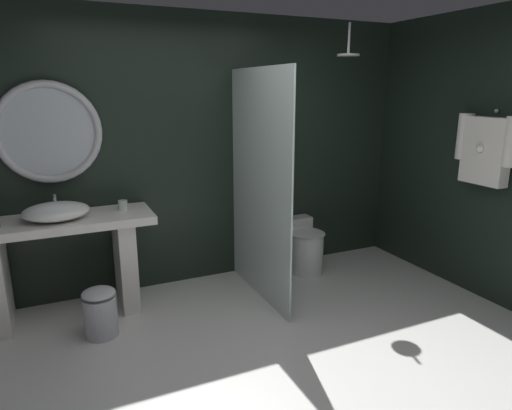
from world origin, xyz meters
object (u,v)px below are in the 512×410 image
(vessel_sink, at_px, (56,211))
(toilet, at_px, (303,246))
(rain_shower_head, at_px, (348,53))
(tumbler_cup, at_px, (123,205))
(waste_bin, at_px, (100,312))
(hanging_bathrobe, at_px, (486,147))
(round_wall_mirror, at_px, (49,133))

(vessel_sink, xyz_separation_m, toilet, (2.36, 0.07, -0.67))
(rain_shower_head, bearing_deg, tumbler_cup, 173.63)
(rain_shower_head, height_order, toilet, rain_shower_head)
(tumbler_cup, relative_size, waste_bin, 0.21)
(tumbler_cup, bearing_deg, vessel_sink, -170.69)
(toilet, bearing_deg, hanging_bathrobe, -47.46)
(tumbler_cup, bearing_deg, hanging_bathrobe, -22.62)
(hanging_bathrobe, height_order, waste_bin, hanging_bathrobe)
(rain_shower_head, distance_m, hanging_bathrobe, 1.51)
(waste_bin, bearing_deg, rain_shower_head, 6.63)
(rain_shower_head, xyz_separation_m, hanging_bathrobe, (0.80, -0.98, -0.82))
(tumbler_cup, height_order, hanging_bathrobe, hanging_bathrobe)
(round_wall_mirror, bearing_deg, rain_shower_head, -9.51)
(rain_shower_head, xyz_separation_m, waste_bin, (-2.44, -0.28, -2.03))
(rain_shower_head, relative_size, hanging_bathrobe, 0.46)
(round_wall_mirror, distance_m, rain_shower_head, 2.78)
(waste_bin, bearing_deg, vessel_sink, 118.12)
(hanging_bathrobe, xyz_separation_m, waste_bin, (-3.24, 0.70, -1.21))
(vessel_sink, distance_m, hanging_bathrobe, 3.68)
(round_wall_mirror, bearing_deg, tumbler_cup, -21.60)
(vessel_sink, xyz_separation_m, tumbler_cup, (0.54, 0.09, -0.03))
(round_wall_mirror, xyz_separation_m, rain_shower_head, (2.66, -0.45, 0.68))
(tumbler_cup, bearing_deg, round_wall_mirror, 158.40)
(hanging_bathrobe, distance_m, waste_bin, 3.53)
(vessel_sink, relative_size, hanging_bathrobe, 0.79)
(vessel_sink, bearing_deg, hanging_bathrobe, -18.10)
(rain_shower_head, height_order, hanging_bathrobe, rain_shower_head)
(rain_shower_head, relative_size, toilet, 0.52)
(tumbler_cup, xyz_separation_m, toilet, (1.83, -0.02, -0.64))
(tumbler_cup, distance_m, toilet, 1.94)
(tumbler_cup, xyz_separation_m, hanging_bathrobe, (2.93, -1.22, 0.50))
(tumbler_cup, distance_m, waste_bin, 0.93)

